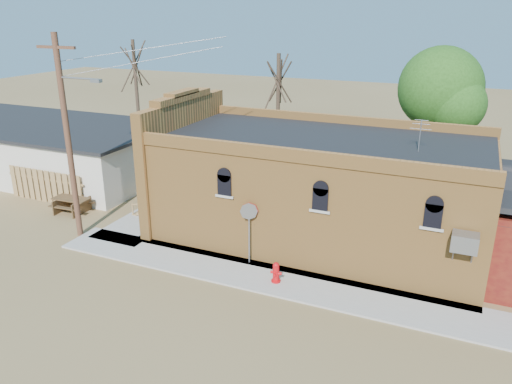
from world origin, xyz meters
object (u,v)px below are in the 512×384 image
at_px(utility_pole, 68,134).
at_px(trash_barrel, 157,193).
at_px(stop_sign, 249,217).
at_px(brick_bar, 313,187).
at_px(picnic_table, 72,203).
at_px(fire_hydrant, 276,272).

xyz_separation_m(utility_pole, trash_barrel, (0.84, 4.99, -4.26)).
distance_m(stop_sign, trash_barrel, 8.83).
distance_m(brick_bar, trash_barrel, 9.15).
xyz_separation_m(brick_bar, utility_pole, (-9.79, -4.29, 2.43)).
bearing_deg(utility_pole, picnic_table, 139.62).
distance_m(brick_bar, picnic_table, 12.49).
height_order(brick_bar, trash_barrel, brick_bar).
relative_size(fire_hydrant, trash_barrel, 0.93).
relative_size(stop_sign, picnic_table, 1.32).
distance_m(fire_hydrant, picnic_table, 12.49).
bearing_deg(stop_sign, trash_barrel, 146.73).
bearing_deg(brick_bar, utility_pole, -156.31).
relative_size(fire_hydrant, picnic_table, 0.41).
bearing_deg(trash_barrel, fire_hydrant, -31.10).
distance_m(stop_sign, picnic_table, 10.88).
bearing_deg(picnic_table, brick_bar, 7.23).
bearing_deg(trash_barrel, stop_sign, -30.64).
bearing_deg(picnic_table, utility_pole, -43.86).
bearing_deg(fire_hydrant, trash_barrel, 130.45).
relative_size(fire_hydrant, stop_sign, 0.31).
bearing_deg(picnic_table, trash_barrel, 39.62).
distance_m(utility_pole, trash_barrel, 6.61).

